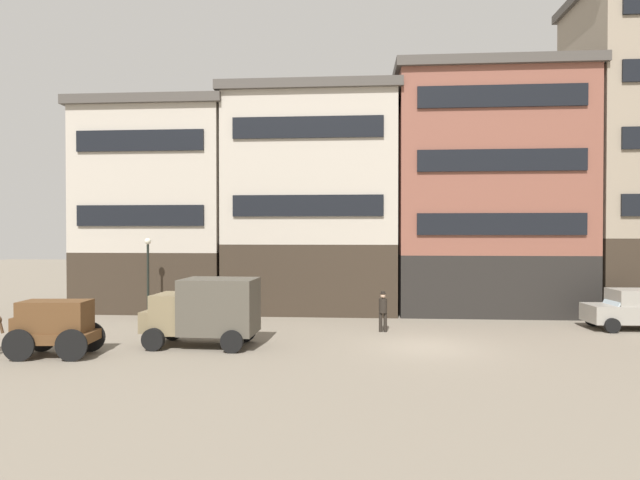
% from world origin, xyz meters
% --- Properties ---
extents(ground_plane, '(120.00, 120.00, 0.00)m').
position_xyz_m(ground_plane, '(0.00, 0.00, 0.00)').
color(ground_plane, slate).
extents(building_far_left, '(8.67, 6.72, 11.72)m').
position_xyz_m(building_far_left, '(-14.11, 9.49, 5.90)').
color(building_far_left, '#33281E').
rests_on(building_far_left, ground_plane).
extents(building_center_left, '(9.78, 6.72, 12.33)m').
position_xyz_m(building_center_left, '(-5.23, 9.49, 6.20)').
color(building_center_left, '#33281E').
rests_on(building_center_left, ground_plane).
extents(building_center_right, '(10.42, 6.72, 13.32)m').
position_xyz_m(building_center_right, '(4.52, 9.49, 6.70)').
color(building_center_right, black).
rests_on(building_center_right, ground_plane).
extents(cargo_wagon, '(3.00, 1.71, 1.98)m').
position_xyz_m(cargo_wagon, '(-13.40, -2.41, 1.15)').
color(cargo_wagon, brown).
rests_on(cargo_wagon, ground_plane).
extents(delivery_truck_near, '(4.41, 2.25, 2.62)m').
position_xyz_m(delivery_truck_near, '(-8.55, -0.46, 1.42)').
color(delivery_truck_near, '#7A6B4C').
rests_on(delivery_truck_near, ground_plane).
extents(sedan_dark, '(3.76, 1.98, 1.83)m').
position_xyz_m(sedan_dark, '(9.62, 4.16, 0.91)').
color(sedan_dark, gray).
rests_on(sedan_dark, ground_plane).
extents(pedestrian_officer, '(0.44, 0.44, 1.79)m').
position_xyz_m(pedestrian_officer, '(-1.55, 2.86, 0.98)').
color(pedestrian_officer, black).
rests_on(pedestrian_officer, ground_plane).
extents(streetlamp_curbside, '(0.32, 0.32, 4.12)m').
position_xyz_m(streetlamp_curbside, '(-13.16, 5.09, 2.67)').
color(streetlamp_curbside, black).
rests_on(streetlamp_curbside, ground_plane).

